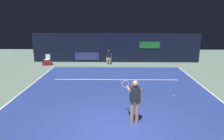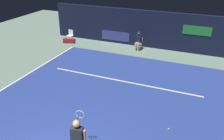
{
  "view_description": "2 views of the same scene",
  "coord_description": "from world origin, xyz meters",
  "px_view_note": "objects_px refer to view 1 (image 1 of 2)",
  "views": [
    {
      "loc": [
        -0.03,
        -6.62,
        3.95
      ],
      "look_at": [
        -0.23,
        4.91,
        1.03
      ],
      "focal_mm": 32.84,
      "sensor_mm": 36.0,
      "label": 1
    },
    {
      "loc": [
        3.8,
        -4.14,
        5.99
      ],
      "look_at": [
        -0.17,
        5.3,
        1.09
      ],
      "focal_mm": 38.44,
      "sensor_mm": 36.0,
      "label": 2
    }
  ],
  "objects_px": {
    "courtside_chair_near": "(47,59)",
    "tennis_ball": "(174,96)",
    "tennis_player": "(135,99)",
    "line_judge_on_chair": "(109,56)",
    "equipment_bag": "(47,63)"
  },
  "relations": [
    {
      "from": "line_judge_on_chair",
      "to": "courtside_chair_near",
      "type": "xyz_separation_m",
      "value": [
        -5.38,
        -0.19,
        -0.18
      ]
    },
    {
      "from": "line_judge_on_chair",
      "to": "courtside_chair_near",
      "type": "relative_size",
      "value": 1.5
    },
    {
      "from": "tennis_player",
      "to": "line_judge_on_chair",
      "type": "bearing_deg",
      "value": 97.19
    },
    {
      "from": "tennis_player",
      "to": "line_judge_on_chair",
      "type": "relative_size",
      "value": 1.31
    },
    {
      "from": "line_judge_on_chair",
      "to": "equipment_bag",
      "type": "distance_m",
      "value": 5.34
    },
    {
      "from": "line_judge_on_chair",
      "to": "equipment_bag",
      "type": "xyz_separation_m",
      "value": [
        -5.28,
        -0.58,
        -0.53
      ]
    },
    {
      "from": "tennis_player",
      "to": "equipment_bag",
      "type": "xyz_separation_m",
      "value": [
        -6.61,
        9.94,
        -0.83
      ]
    },
    {
      "from": "tennis_player",
      "to": "courtside_chair_near",
      "type": "relative_size",
      "value": 1.97
    },
    {
      "from": "tennis_player",
      "to": "line_judge_on_chair",
      "type": "xyz_separation_m",
      "value": [
        -1.33,
        10.52,
        -0.3
      ]
    },
    {
      "from": "line_judge_on_chair",
      "to": "tennis_ball",
      "type": "xyz_separation_m",
      "value": [
        3.62,
        -7.76,
        -0.64
      ]
    },
    {
      "from": "tennis_player",
      "to": "courtside_chair_near",
      "type": "distance_m",
      "value": 12.33
    },
    {
      "from": "courtside_chair_near",
      "to": "tennis_ball",
      "type": "xyz_separation_m",
      "value": [
        9.0,
        -7.57,
        -0.46
      ]
    },
    {
      "from": "courtside_chair_near",
      "to": "equipment_bag",
      "type": "distance_m",
      "value": 0.53
    },
    {
      "from": "equipment_bag",
      "to": "tennis_ball",
      "type": "bearing_deg",
      "value": -55.92
    },
    {
      "from": "courtside_chair_near",
      "to": "tennis_ball",
      "type": "bearing_deg",
      "value": -40.05
    }
  ]
}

